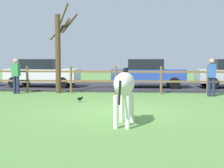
{
  "coord_description": "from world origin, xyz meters",
  "views": [
    {
      "loc": [
        0.62,
        -9.95,
        1.64
      ],
      "look_at": [
        -0.28,
        1.47,
        0.73
      ],
      "focal_mm": 51.38,
      "sensor_mm": 36.0,
      "label": 1
    }
  ],
  "objects_px": {
    "visitor_left_of_tree": "(212,76)",
    "visitor_right_of_tree": "(16,74)",
    "crow_on_grass": "(80,99)",
    "parked_car_white": "(42,73)",
    "zebra": "(125,88)",
    "parked_car_blue": "(147,73)",
    "bare_tree": "(59,49)"
  },
  "relations": [
    {
      "from": "zebra",
      "to": "parked_car_blue",
      "type": "xyz_separation_m",
      "value": [
        0.85,
        9.93,
        -0.08
      ]
    },
    {
      "from": "crow_on_grass",
      "to": "visitor_left_of_tree",
      "type": "relative_size",
      "value": 0.13
    },
    {
      "from": "visitor_left_of_tree",
      "to": "visitor_right_of_tree",
      "type": "height_order",
      "value": "same"
    },
    {
      "from": "visitor_right_of_tree",
      "to": "bare_tree",
      "type": "bearing_deg",
      "value": 13.92
    },
    {
      "from": "bare_tree",
      "to": "zebra",
      "type": "bearing_deg",
      "value": -64.52
    },
    {
      "from": "visitor_left_of_tree",
      "to": "visitor_right_of_tree",
      "type": "distance_m",
      "value": 8.86
    },
    {
      "from": "crow_on_grass",
      "to": "visitor_right_of_tree",
      "type": "xyz_separation_m",
      "value": [
        -3.49,
        2.62,
        0.78
      ]
    },
    {
      "from": "zebra",
      "to": "parked_car_white",
      "type": "bearing_deg",
      "value": 117.17
    },
    {
      "from": "bare_tree",
      "to": "parked_car_blue",
      "type": "xyz_separation_m",
      "value": [
        4.25,
        2.79,
        -1.25
      ]
    },
    {
      "from": "bare_tree",
      "to": "crow_on_grass",
      "type": "bearing_deg",
      "value": -63.47
    },
    {
      "from": "parked_car_white",
      "to": "visitor_left_of_tree",
      "type": "relative_size",
      "value": 2.49
    },
    {
      "from": "zebra",
      "to": "visitor_left_of_tree",
      "type": "relative_size",
      "value": 1.18
    },
    {
      "from": "bare_tree",
      "to": "parked_car_blue",
      "type": "relative_size",
      "value": 1.05
    },
    {
      "from": "zebra",
      "to": "parked_car_white",
      "type": "distance_m",
      "value": 11.07
    },
    {
      "from": "bare_tree",
      "to": "crow_on_grass",
      "type": "height_order",
      "value": "bare_tree"
    },
    {
      "from": "bare_tree",
      "to": "parked_car_blue",
      "type": "bearing_deg",
      "value": 33.29
    },
    {
      "from": "zebra",
      "to": "parked_car_blue",
      "type": "bearing_deg",
      "value": 85.11
    },
    {
      "from": "crow_on_grass",
      "to": "visitor_right_of_tree",
      "type": "relative_size",
      "value": 0.13
    },
    {
      "from": "bare_tree",
      "to": "parked_car_blue",
      "type": "distance_m",
      "value": 5.24
    },
    {
      "from": "visitor_left_of_tree",
      "to": "zebra",
      "type": "bearing_deg",
      "value": -119.37
    },
    {
      "from": "parked_car_white",
      "to": "visitor_right_of_tree",
      "type": "bearing_deg",
      "value": -95.21
    },
    {
      "from": "bare_tree",
      "to": "visitor_right_of_tree",
      "type": "xyz_separation_m",
      "value": [
        -1.94,
        -0.48,
        -1.19
      ]
    },
    {
      "from": "parked_car_white",
      "to": "visitor_left_of_tree",
      "type": "xyz_separation_m",
      "value": [
        8.56,
        -3.62,
        0.06
      ]
    },
    {
      "from": "parked_car_blue",
      "to": "parked_car_white",
      "type": "xyz_separation_m",
      "value": [
        -5.9,
        -0.08,
        0.0
      ]
    },
    {
      "from": "zebra",
      "to": "parked_car_white",
      "type": "xyz_separation_m",
      "value": [
        -5.05,
        9.84,
        -0.08
      ]
    },
    {
      "from": "bare_tree",
      "to": "parked_car_white",
      "type": "bearing_deg",
      "value": 121.39
    },
    {
      "from": "zebra",
      "to": "visitor_left_of_tree",
      "type": "distance_m",
      "value": 7.15
    },
    {
      "from": "visitor_left_of_tree",
      "to": "visitor_right_of_tree",
      "type": "xyz_separation_m",
      "value": [
        -8.85,
        0.43,
        0.0
      ]
    },
    {
      "from": "parked_car_blue",
      "to": "parked_car_white",
      "type": "bearing_deg",
      "value": -179.19
    },
    {
      "from": "bare_tree",
      "to": "zebra",
      "type": "height_order",
      "value": "bare_tree"
    },
    {
      "from": "parked_car_white",
      "to": "crow_on_grass",
      "type": "bearing_deg",
      "value": -61.15
    },
    {
      "from": "visitor_left_of_tree",
      "to": "bare_tree",
      "type": "bearing_deg",
      "value": 172.49
    }
  ]
}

